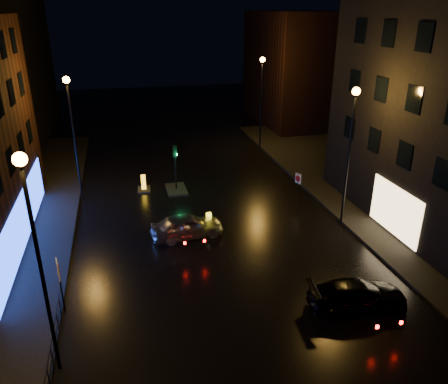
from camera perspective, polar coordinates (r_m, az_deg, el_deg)
The scene contains 16 objects.
ground at distance 20.34m, azimuth 2.92°, elevation -14.37°, with size 120.00×120.00×0.00m, color black.
pavement_right at distance 32.46m, azimuth 23.04°, elevation -1.15°, with size 12.00×44.00×0.15m, color black.
building_far_left at distance 51.95m, azimuth -27.05°, elevation 14.69°, with size 8.00×16.00×14.00m, color black.
building_far_right at distance 51.81m, azimuth 9.20°, elevation 15.66°, with size 8.00×14.00×12.00m, color black.
street_lamp_lnear at distance 15.35m, azimuth -23.51°, elevation -5.26°, with size 0.44×0.44×8.37m.
street_lamp_lfar at distance 30.37m, azimuth -19.26°, elevation 8.81°, with size 0.44×0.44×8.37m.
street_lamp_rnear at distance 25.79m, azimuth 16.23°, elevation 6.83°, with size 0.44×0.44×8.37m.
street_lamp_rfar at distance 40.09m, azimuth 4.93°, elevation 13.16°, with size 0.44×0.44×8.37m.
traffic_signal at distance 31.94m, azimuth -6.27°, elevation 1.09°, with size 1.40×2.40×3.45m.
guard_railing at distance 18.79m, azimuth -21.30°, elevation -16.97°, with size 0.05×6.04×1.00m.
silver_hatchback at distance 25.34m, azimuth -4.83°, elevation -4.42°, with size 1.67×4.16×1.42m, color #B1B3B9.
dark_sedan at distance 20.62m, azimuth 17.07°, elevation -12.74°, with size 1.79×4.41×1.28m, color black.
bollard_near at distance 26.39m, azimuth -1.98°, elevation -4.34°, with size 1.06×1.36×1.05m.
bollard_far at distance 32.35m, azimuth -10.43°, elevation 0.66°, with size 1.00×1.42×1.18m.
road_sign_left at distance 20.03m, azimuth -20.77°, elevation -9.98°, with size 0.18×0.62×2.58m.
road_sign_right at distance 29.73m, azimuth 9.63°, elevation 1.43°, with size 0.24×0.49×2.11m.
Camera 1 is at (-4.81, -15.45, 12.32)m, focal length 35.00 mm.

